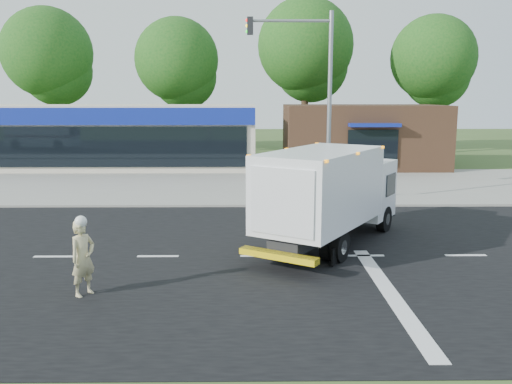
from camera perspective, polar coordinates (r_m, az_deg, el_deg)
ground at (r=15.88m, az=0.52°, el=-6.80°), size 120.00×120.00×0.00m
road_asphalt at (r=15.88m, az=0.52°, el=-6.78°), size 60.00×14.00×0.02m
sidewalk at (r=23.83m, az=0.13°, el=-0.89°), size 60.00×2.40×0.12m
parking_apron at (r=29.56m, az=-0.01°, el=1.17°), size 60.00×9.00×0.02m
lane_markings at (r=14.68m, az=5.96°, el=-8.22°), size 55.20×7.00×0.01m
ems_box_truck at (r=16.77m, az=7.84°, el=0.22°), size 5.46×6.98×3.06m
emergency_worker at (r=13.29m, az=-17.77°, el=-6.50°), size 0.73×0.79×1.91m
retail_strip_mall at (r=36.27m, az=-14.56°, el=5.71°), size 18.00×6.20×4.00m
brown_storefront at (r=36.02m, az=11.15°, el=5.79°), size 10.00×6.70×4.00m
traffic_signal_pole at (r=22.95m, az=6.15°, el=10.83°), size 3.51×0.25×8.00m
background_trees at (r=43.44m, az=-1.37°, el=13.80°), size 36.77×7.39×12.10m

